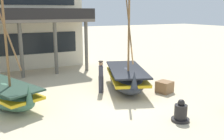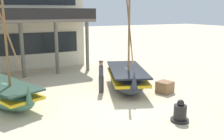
{
  "view_description": "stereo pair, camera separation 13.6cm",
  "coord_description": "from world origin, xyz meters",
  "px_view_note": "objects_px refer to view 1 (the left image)",
  "views": [
    {
      "loc": [
        -5.58,
        -9.61,
        4.14
      ],
      "look_at": [
        0.0,
        1.0,
        1.4
      ],
      "focal_mm": 41.03,
      "sensor_mm": 36.0,
      "label": 1
    },
    {
      "loc": [
        -5.46,
        -9.68,
        4.14
      ],
      "look_at": [
        0.0,
        1.0,
        1.4
      ],
      "focal_mm": 41.03,
      "sensor_mm": 36.0,
      "label": 2
    }
  ],
  "objects_px": {
    "fisherman_by_hull": "(101,77)",
    "harbor_building_main": "(24,18)",
    "capstan_winch": "(181,113)",
    "fishing_boat_near_left": "(126,78)",
    "cargo_crate": "(164,87)",
    "fishing_boat_centre_large": "(5,94)"
  },
  "relations": [
    {
      "from": "fishing_boat_near_left",
      "to": "fisherman_by_hull",
      "type": "height_order",
      "value": "fishing_boat_near_left"
    },
    {
      "from": "fishing_boat_near_left",
      "to": "fisherman_by_hull",
      "type": "distance_m",
      "value": 1.49
    },
    {
      "from": "fisherman_by_hull",
      "to": "harbor_building_main",
      "type": "relative_size",
      "value": 0.2
    },
    {
      "from": "fishing_boat_near_left",
      "to": "harbor_building_main",
      "type": "bearing_deg",
      "value": 108.66
    },
    {
      "from": "harbor_building_main",
      "to": "capstan_winch",
      "type": "bearing_deg",
      "value": -77.93
    },
    {
      "from": "harbor_building_main",
      "to": "fishing_boat_centre_large",
      "type": "bearing_deg",
      "value": -104.66
    },
    {
      "from": "fishing_boat_near_left",
      "to": "cargo_crate",
      "type": "xyz_separation_m",
      "value": [
        1.46,
        -1.45,
        -0.34
      ]
    },
    {
      "from": "fishing_boat_near_left",
      "to": "capstan_winch",
      "type": "distance_m",
      "value": 4.6
    },
    {
      "from": "fisherman_by_hull",
      "to": "cargo_crate",
      "type": "bearing_deg",
      "value": -27.83
    },
    {
      "from": "fishing_boat_near_left",
      "to": "cargo_crate",
      "type": "height_order",
      "value": "fishing_boat_near_left"
    },
    {
      "from": "fishing_boat_near_left",
      "to": "harbor_building_main",
      "type": "distance_m",
      "value": 11.26
    },
    {
      "from": "fishing_boat_near_left",
      "to": "fisherman_by_hull",
      "type": "relative_size",
      "value": 3.16
    },
    {
      "from": "fishing_boat_centre_large",
      "to": "fisherman_by_hull",
      "type": "xyz_separation_m",
      "value": [
        4.63,
        -0.12,
        0.24
      ]
    },
    {
      "from": "capstan_winch",
      "to": "fisherman_by_hull",
      "type": "bearing_deg",
      "value": 104.14
    },
    {
      "from": "fisherman_by_hull",
      "to": "capstan_winch",
      "type": "distance_m",
      "value": 4.85
    },
    {
      "from": "fishing_boat_near_left",
      "to": "capstan_winch",
      "type": "xyz_separation_m",
      "value": [
        -0.3,
        -4.58,
        -0.31
      ]
    },
    {
      "from": "capstan_winch",
      "to": "cargo_crate",
      "type": "distance_m",
      "value": 3.59
    },
    {
      "from": "capstan_winch",
      "to": "harbor_building_main",
      "type": "distance_m",
      "value": 15.55
    },
    {
      "from": "fishing_boat_near_left",
      "to": "harbor_building_main",
      "type": "xyz_separation_m",
      "value": [
        -3.48,
        10.29,
        2.97
      ]
    },
    {
      "from": "fishing_boat_near_left",
      "to": "cargo_crate",
      "type": "relative_size",
      "value": 7.4
    },
    {
      "from": "fishing_boat_near_left",
      "to": "cargo_crate",
      "type": "bearing_deg",
      "value": -44.74
    },
    {
      "from": "fishing_boat_centre_large",
      "to": "harbor_building_main",
      "type": "height_order",
      "value": "harbor_building_main"
    }
  ]
}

